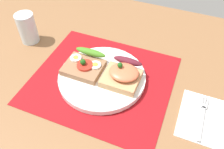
{
  "coord_description": "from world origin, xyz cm",
  "views": [
    {
      "loc": [
        19.02,
        -39.69,
        48.76
      ],
      "look_at": [
        3.0,
        0.0,
        3.35
      ],
      "focal_mm": 37.47,
      "sensor_mm": 36.0,
      "label": 1
    }
  ],
  "objects_px": {
    "sandwich_egg_tomato": "(85,64)",
    "fork": "(203,115)",
    "napkin": "(206,119)",
    "plate": "(102,77)",
    "drinking_glass": "(27,28)",
    "sandwich_salmon": "(123,74)"
  },
  "relations": [
    {
      "from": "sandwich_egg_tomato",
      "to": "fork",
      "type": "bearing_deg",
      "value": -5.4
    },
    {
      "from": "napkin",
      "to": "fork",
      "type": "xyz_separation_m",
      "value": [
        -0.01,
        0.0,
        0.0
      ]
    },
    {
      "from": "plate",
      "to": "napkin",
      "type": "bearing_deg",
      "value": -4.89
    },
    {
      "from": "sandwich_egg_tomato",
      "to": "drinking_glass",
      "type": "distance_m",
      "value": 0.24
    },
    {
      "from": "sandwich_egg_tomato",
      "to": "napkin",
      "type": "xyz_separation_m",
      "value": [
        0.34,
        -0.03,
        -0.03
      ]
    },
    {
      "from": "sandwich_salmon",
      "to": "plate",
      "type": "bearing_deg",
      "value": -170.1
    },
    {
      "from": "sandwich_egg_tomato",
      "to": "napkin",
      "type": "relative_size",
      "value": 0.72
    },
    {
      "from": "fork",
      "to": "drinking_glass",
      "type": "distance_m",
      "value": 0.58
    },
    {
      "from": "plate",
      "to": "drinking_glass",
      "type": "height_order",
      "value": "drinking_glass"
    },
    {
      "from": "sandwich_egg_tomato",
      "to": "plate",
      "type": "bearing_deg",
      "value": -9.9
    },
    {
      "from": "plate",
      "to": "sandwich_salmon",
      "type": "distance_m",
      "value": 0.06
    },
    {
      "from": "plate",
      "to": "fork",
      "type": "height_order",
      "value": "plate"
    },
    {
      "from": "plate",
      "to": "fork",
      "type": "distance_m",
      "value": 0.28
    },
    {
      "from": "napkin",
      "to": "fork",
      "type": "height_order",
      "value": "fork"
    },
    {
      "from": "sandwich_salmon",
      "to": "drinking_glass",
      "type": "relative_size",
      "value": 1.02
    },
    {
      "from": "drinking_glass",
      "to": "sandwich_salmon",
      "type": "bearing_deg",
      "value": -10.33
    },
    {
      "from": "plate",
      "to": "fork",
      "type": "xyz_separation_m",
      "value": [
        0.28,
        -0.02,
        -0.0
      ]
    },
    {
      "from": "sandwich_salmon",
      "to": "fork",
      "type": "relative_size",
      "value": 0.73
    },
    {
      "from": "napkin",
      "to": "sandwich_salmon",
      "type": "bearing_deg",
      "value": 171.41
    },
    {
      "from": "napkin",
      "to": "drinking_glass",
      "type": "bearing_deg",
      "value": 170.35
    },
    {
      "from": "sandwich_egg_tomato",
      "to": "napkin",
      "type": "height_order",
      "value": "sandwich_egg_tomato"
    },
    {
      "from": "sandwich_egg_tomato",
      "to": "napkin",
      "type": "bearing_deg",
      "value": -5.71
    }
  ]
}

